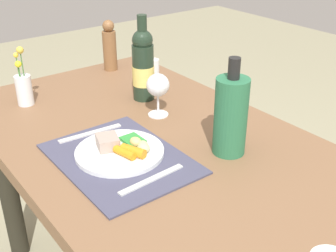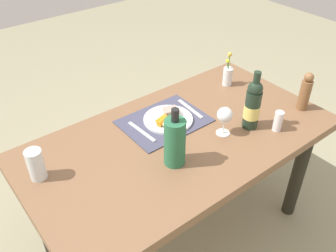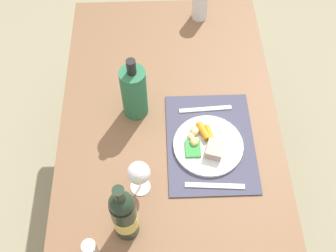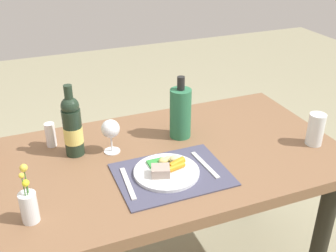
{
  "view_description": "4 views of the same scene",
  "coord_description": "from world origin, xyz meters",
  "px_view_note": "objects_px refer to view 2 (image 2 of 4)",
  "views": [
    {
      "loc": [
        0.92,
        -0.69,
        1.41
      ],
      "look_at": [
        -0.06,
        0.06,
        0.77
      ],
      "focal_mm": 46.62,
      "sensor_mm": 36.0,
      "label": 1
    },
    {
      "loc": [
        0.94,
        1.09,
        1.87
      ],
      "look_at": [
        0.02,
        -0.08,
        0.77
      ],
      "focal_mm": 39.21,
      "sensor_mm": 36.0,
      "label": 2
    },
    {
      "loc": [
        -0.78,
        0.04,
        2.07
      ],
      "look_at": [
        0.05,
        0.01,
        0.78
      ],
      "focal_mm": 43.82,
      "sensor_mm": 36.0,
      "label": 3
    },
    {
      "loc": [
        -0.52,
        -1.37,
        1.66
      ],
      "look_at": [
        0.05,
        0.05,
        0.86
      ],
      "focal_mm": 43.32,
      "sensor_mm": 36.0,
      "label": 4
    }
  ],
  "objects_px": {
    "pepper_mill": "(305,92)",
    "water_tumbler": "(36,166)",
    "dinner_plate": "(168,119)",
    "wine_bottle": "(253,105)",
    "dining_table": "(180,152)",
    "salt_shaker": "(278,121)",
    "wine_glass": "(225,116)",
    "fork": "(190,109)",
    "cooler_bottle": "(175,142)",
    "knife": "(142,131)",
    "flower_vase": "(228,75)"
  },
  "relations": [
    {
      "from": "wine_glass",
      "to": "dining_table",
      "type": "bearing_deg",
      "value": -31.23
    },
    {
      "from": "cooler_bottle",
      "to": "wine_bottle",
      "type": "distance_m",
      "value": 0.48
    },
    {
      "from": "dinner_plate",
      "to": "flower_vase",
      "type": "bearing_deg",
      "value": -170.75
    },
    {
      "from": "fork",
      "to": "cooler_bottle",
      "type": "height_order",
      "value": "cooler_bottle"
    },
    {
      "from": "cooler_bottle",
      "to": "wine_glass",
      "type": "height_order",
      "value": "cooler_bottle"
    },
    {
      "from": "water_tumbler",
      "to": "wine_glass",
      "type": "distance_m",
      "value": 0.89
    },
    {
      "from": "dinner_plate",
      "to": "knife",
      "type": "bearing_deg",
      "value": -2.53
    },
    {
      "from": "fork",
      "to": "pepper_mill",
      "type": "bearing_deg",
      "value": 147.53
    },
    {
      "from": "cooler_bottle",
      "to": "salt_shaker",
      "type": "distance_m",
      "value": 0.58
    },
    {
      "from": "dinner_plate",
      "to": "wine_bottle",
      "type": "height_order",
      "value": "wine_bottle"
    },
    {
      "from": "dinner_plate",
      "to": "salt_shaker",
      "type": "relative_size",
      "value": 2.37
    },
    {
      "from": "dining_table",
      "to": "wine_glass",
      "type": "xyz_separation_m",
      "value": [
        -0.18,
        0.11,
        0.21
      ]
    },
    {
      "from": "water_tumbler",
      "to": "salt_shaker",
      "type": "relative_size",
      "value": 1.34
    },
    {
      "from": "wine_glass",
      "to": "fork",
      "type": "bearing_deg",
      "value": -91.71
    },
    {
      "from": "dining_table",
      "to": "salt_shaker",
      "type": "relative_size",
      "value": 14.31
    },
    {
      "from": "dinner_plate",
      "to": "cooler_bottle",
      "type": "relative_size",
      "value": 0.89
    },
    {
      "from": "knife",
      "to": "pepper_mill",
      "type": "height_order",
      "value": "pepper_mill"
    },
    {
      "from": "knife",
      "to": "flower_vase",
      "type": "bearing_deg",
      "value": -176.76
    },
    {
      "from": "dinner_plate",
      "to": "water_tumbler",
      "type": "height_order",
      "value": "water_tumbler"
    },
    {
      "from": "pepper_mill",
      "to": "wine_glass",
      "type": "height_order",
      "value": "pepper_mill"
    },
    {
      "from": "water_tumbler",
      "to": "wine_bottle",
      "type": "relative_size",
      "value": 0.46
    },
    {
      "from": "dining_table",
      "to": "dinner_plate",
      "type": "distance_m",
      "value": 0.18
    },
    {
      "from": "fork",
      "to": "cooler_bottle",
      "type": "xyz_separation_m",
      "value": [
        0.34,
        0.28,
        0.11
      ]
    },
    {
      "from": "fork",
      "to": "salt_shaker",
      "type": "xyz_separation_m",
      "value": [
        -0.23,
        0.41,
        0.05
      ]
    },
    {
      "from": "knife",
      "to": "fork",
      "type": "bearing_deg",
      "value": 177.78
    },
    {
      "from": "salt_shaker",
      "to": "wine_bottle",
      "type": "distance_m",
      "value": 0.16
    },
    {
      "from": "dinner_plate",
      "to": "wine_glass",
      "type": "bearing_deg",
      "value": 122.05
    },
    {
      "from": "water_tumbler",
      "to": "salt_shaker",
      "type": "height_order",
      "value": "water_tumbler"
    },
    {
      "from": "pepper_mill",
      "to": "water_tumbler",
      "type": "bearing_deg",
      "value": -15.56
    },
    {
      "from": "salt_shaker",
      "to": "wine_bottle",
      "type": "bearing_deg",
      "value": -51.52
    },
    {
      "from": "pepper_mill",
      "to": "dinner_plate",
      "type": "bearing_deg",
      "value": -28.31
    },
    {
      "from": "wine_bottle",
      "to": "flower_vase",
      "type": "bearing_deg",
      "value": -120.03
    },
    {
      "from": "fork",
      "to": "cooler_bottle",
      "type": "relative_size",
      "value": 0.72
    },
    {
      "from": "wine_bottle",
      "to": "salt_shaker",
      "type": "bearing_deg",
      "value": 128.48
    },
    {
      "from": "pepper_mill",
      "to": "dining_table",
      "type": "bearing_deg",
      "value": -17.66
    },
    {
      "from": "dinner_plate",
      "to": "fork",
      "type": "relative_size",
      "value": 1.24
    },
    {
      "from": "pepper_mill",
      "to": "cooler_bottle",
      "type": "bearing_deg",
      "value": -6.1
    },
    {
      "from": "fork",
      "to": "dining_table",
      "type": "bearing_deg",
      "value": 41.68
    },
    {
      "from": "dining_table",
      "to": "water_tumbler",
      "type": "distance_m",
      "value": 0.7
    },
    {
      "from": "dinner_plate",
      "to": "cooler_bottle",
      "type": "bearing_deg",
      "value": 56.81
    },
    {
      "from": "cooler_bottle",
      "to": "wine_glass",
      "type": "relative_size",
      "value": 1.92
    },
    {
      "from": "cooler_bottle",
      "to": "pepper_mill",
      "type": "bearing_deg",
      "value": 173.9
    },
    {
      "from": "pepper_mill",
      "to": "wine_glass",
      "type": "xyz_separation_m",
      "value": [
        0.5,
        -0.11,
        0.0
      ]
    },
    {
      "from": "dinner_plate",
      "to": "fork",
      "type": "xyz_separation_m",
      "value": [
        -0.16,
        -0.01,
        -0.01
      ]
    },
    {
      "from": "pepper_mill",
      "to": "wine_glass",
      "type": "bearing_deg",
      "value": -11.99
    },
    {
      "from": "dining_table",
      "to": "wine_glass",
      "type": "relative_size",
      "value": 10.33
    },
    {
      "from": "dining_table",
      "to": "pepper_mill",
      "type": "xyz_separation_m",
      "value": [
        -0.69,
        0.22,
        0.21
      ]
    },
    {
      "from": "dining_table",
      "to": "salt_shaker",
      "type": "height_order",
      "value": "salt_shaker"
    },
    {
      "from": "fork",
      "to": "wine_bottle",
      "type": "distance_m",
      "value": 0.36
    },
    {
      "from": "knife",
      "to": "salt_shaker",
      "type": "relative_size",
      "value": 1.9
    }
  ]
}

